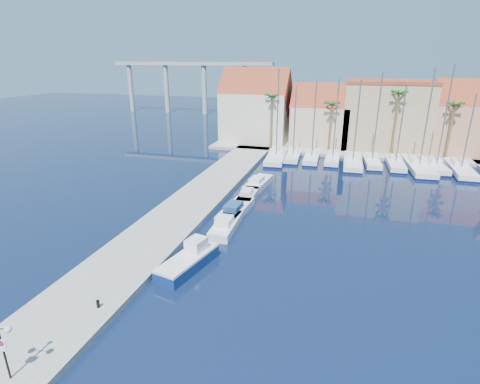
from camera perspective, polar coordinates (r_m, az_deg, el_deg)
name	(u,v)px	position (r m, az deg, el deg)	size (l,w,h in m)	color
ground	(232,286)	(27.76, -1.19, -14.18)	(260.00, 260.00, 0.00)	black
quay_west	(191,204)	(41.76, -7.47, -1.83)	(6.00, 77.00, 0.50)	gray
shore_north	(364,147)	(71.66, 18.39, 6.45)	(54.00, 16.00, 0.50)	gray
bollard	(98,304)	(26.39, -20.82, -15.66)	(0.21, 0.21, 0.53)	black
fishing_boat	(189,260)	(29.83, -7.75, -10.21)	(3.25, 6.18, 2.06)	navy
motorboat_west_0	(226,225)	(35.79, -2.15, -5.01)	(2.14, 6.08, 1.40)	white
motorboat_west_1	(235,210)	(39.18, -0.72, -2.74)	(2.49, 6.64, 1.40)	white
motorboat_west_2	(248,196)	(43.21, 1.20, -0.54)	(1.83, 5.30, 1.40)	white
motorboat_west_3	(258,183)	(47.58, 2.75, 1.37)	(2.62, 6.46, 1.40)	white
sailboat_0	(277,156)	(60.59, 5.58, 5.42)	(3.58, 10.76, 14.04)	white
sailboat_1	(293,156)	(61.34, 8.12, 5.50)	(2.49, 8.26, 11.52)	white
sailboat_2	(312,157)	(60.91, 10.89, 5.25)	(2.40, 8.38, 12.36)	white
sailboat_3	(333,158)	(60.83, 13.93, 5.02)	(2.16, 8.08, 12.66)	white
sailboat_4	(353,161)	(59.89, 16.78, 4.48)	(2.93, 10.33, 12.61)	white
sailboat_5	(372,161)	(60.91, 19.42, 4.49)	(2.81, 8.48, 13.64)	white
sailboat_6	(395,163)	(61.00, 22.54, 4.09)	(2.58, 8.68, 11.82)	white
sailboat_7	(418,166)	(60.86, 25.50, 3.62)	(3.75, 11.59, 14.34)	white
sailboat_8	(435,165)	(61.94, 27.61, 3.62)	(2.82, 8.28, 14.78)	white
sailboat_9	(460,169)	(62.00, 30.49, 3.04)	(2.74, 10.13, 11.02)	white
building_0	(256,109)	(71.58, 2.45, 12.53)	(12.30, 9.00, 13.50)	#ECE3C5
building_1	(321,118)	(69.88, 12.20, 10.92)	(10.30, 8.00, 11.00)	beige
building_2	(386,115)	(70.82, 21.38, 10.93)	(14.20, 10.20, 11.50)	tan
building_3	(465,121)	(71.92, 31.03, 9.28)	(10.30, 8.00, 12.00)	tan
palm_0	(272,98)	(65.57, 4.89, 14.06)	(2.60, 2.60, 10.15)	brown
palm_1	(332,106)	(64.44, 13.82, 12.64)	(2.60, 2.60, 9.15)	brown
palm_2	(399,96)	(64.57, 23.08, 13.36)	(2.60, 2.60, 11.15)	brown
palm_3	(455,107)	(66.05, 29.91, 11.21)	(2.60, 2.60, 9.65)	brown
viaduct	(188,77)	(113.82, -7.99, 16.92)	(48.00, 2.20, 14.45)	#9E9E99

